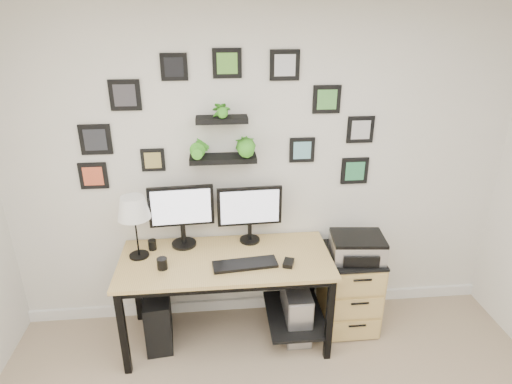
{
  "coord_description": "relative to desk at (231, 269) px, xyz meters",
  "views": [
    {
      "loc": [
        -0.35,
        -1.15,
        2.48
      ],
      "look_at": [
        -0.06,
        1.83,
        1.2
      ],
      "focal_mm": 30.0,
      "sensor_mm": 36.0,
      "label": 1
    }
  ],
  "objects": [
    {
      "name": "wall_decor",
      "position": [
        -0.0,
        0.27,
        1.04
      ],
      "size": [
        2.27,
        0.18,
        1.06
      ],
      "color": "black",
      "rests_on": "ground"
    },
    {
      "name": "printer",
      "position": [
        1.0,
        0.01,
        0.14
      ],
      "size": [
        0.43,
        0.36,
        0.18
      ],
      "color": "silver",
      "rests_on": "file_cabinet"
    },
    {
      "name": "table_lamp",
      "position": [
        -0.69,
        0.06,
        0.52
      ],
      "size": [
        0.24,
        0.24,
        0.49
      ],
      "color": "black",
      "rests_on": "desk"
    },
    {
      "name": "mug",
      "position": [
        -0.5,
        -0.13,
        0.17
      ],
      "size": [
        0.08,
        0.08,
        0.08
      ],
      "primitive_type": "cylinder",
      "color": "black",
      "rests_on": "desk"
    },
    {
      "name": "pc_tower_grey",
      "position": [
        0.52,
        -0.03,
        -0.41
      ],
      "size": [
        0.2,
        0.45,
        0.44
      ],
      "color": "gray",
      "rests_on": "ground"
    },
    {
      "name": "pen_cup",
      "position": [
        -0.6,
        0.15,
        0.16
      ],
      "size": [
        0.06,
        0.06,
        0.08
      ],
      "primitive_type": "cylinder",
      "color": "black",
      "rests_on": "desk"
    },
    {
      "name": "room",
      "position": [
        0.27,
        0.32,
        -0.58
      ],
      "size": [
        4.0,
        4.0,
        4.0
      ],
      "color": "tan",
      "rests_on": "ground"
    },
    {
      "name": "monitor_right",
      "position": [
        0.17,
        0.21,
        0.4
      ],
      "size": [
        0.51,
        0.17,
        0.47
      ],
      "color": "black",
      "rests_on": "desk"
    },
    {
      "name": "monitor_left",
      "position": [
        -0.36,
        0.19,
        0.42
      ],
      "size": [
        0.5,
        0.21,
        0.51
      ],
      "color": "black",
      "rests_on": "desk"
    },
    {
      "name": "file_cabinet",
      "position": [
        0.99,
        0.06,
        -0.29
      ],
      "size": [
        0.43,
        0.53,
        0.67
      ],
      "color": "tan",
      "rests_on": "ground"
    },
    {
      "name": "keyboard",
      "position": [
        0.1,
        -0.15,
        0.14
      ],
      "size": [
        0.48,
        0.2,
        0.02
      ],
      "primitive_type": "cube",
      "rotation": [
        0.0,
        0.0,
        0.1
      ],
      "color": "black",
      "rests_on": "desk"
    },
    {
      "name": "mouse",
      "position": [
        0.42,
        -0.17,
        0.14
      ],
      "size": [
        0.1,
        0.13,
        0.03
      ],
      "primitive_type": "cube",
      "rotation": [
        0.0,
        0.0,
        -0.34
      ],
      "color": "black",
      "rests_on": "desk"
    },
    {
      "name": "desk",
      "position": [
        0.0,
        0.0,
        0.0
      ],
      "size": [
        1.6,
        0.7,
        0.75
      ],
      "color": "tan",
      "rests_on": "ground"
    },
    {
      "name": "pc_tower_black",
      "position": [
        -0.59,
        -0.0,
        -0.4
      ],
      "size": [
        0.24,
        0.46,
        0.45
      ],
      "primitive_type": "cube",
      "rotation": [
        0.0,
        0.0,
        0.11
      ],
      "color": "black",
      "rests_on": "ground"
    }
  ]
}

